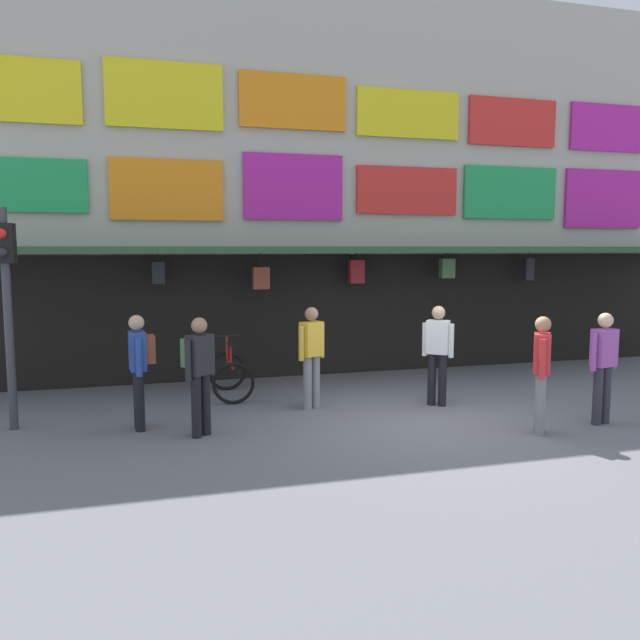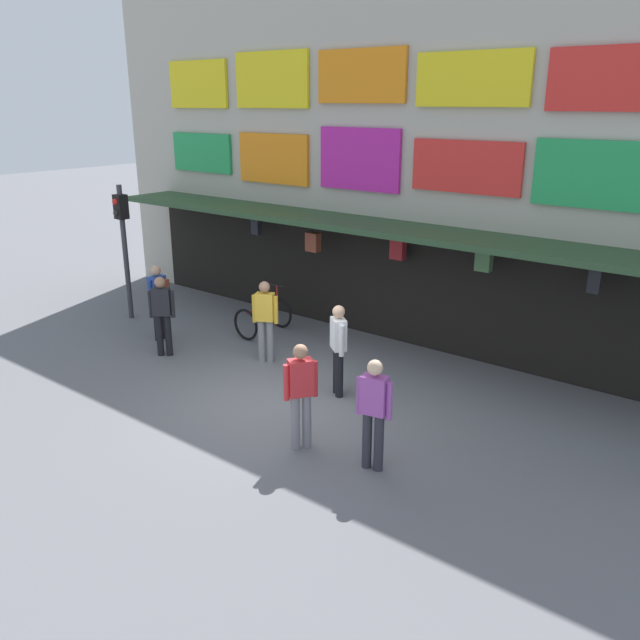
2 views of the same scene
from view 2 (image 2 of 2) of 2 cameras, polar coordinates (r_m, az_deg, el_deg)
ground_plane at (r=11.48m, az=-3.24°, el=-7.37°), size 80.00×80.00×0.00m
shopfront at (r=14.10m, az=9.18°, el=14.08°), size 18.00×2.60×8.00m
traffic_light_near at (r=16.02m, az=-16.85°, el=7.47°), size 0.29×0.33×3.20m
bicycle_parked at (r=14.75m, az=-4.97°, el=0.27°), size 0.75×1.18×1.05m
pedestrian_in_black at (r=9.21m, az=4.73°, el=-7.74°), size 0.52×0.29×1.68m
pedestrian_in_green at (r=9.73m, az=-1.69°, el=-6.19°), size 0.38×0.46×1.68m
pedestrian_in_red at (r=13.66m, az=-13.63°, el=0.88°), size 0.48×0.47×1.68m
pedestrian_in_white at (r=12.98m, az=-4.81°, el=0.26°), size 0.48×0.36×1.68m
pedestrian_in_yellow at (r=11.47m, az=1.61°, el=-2.22°), size 0.43×0.40×1.68m
pedestrian_in_blue at (r=14.59m, az=-13.91°, el=1.99°), size 0.38×0.53×1.68m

